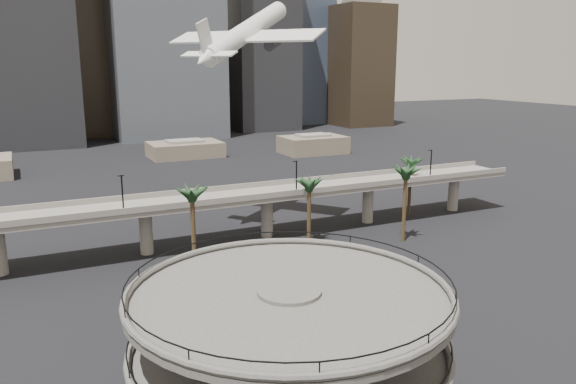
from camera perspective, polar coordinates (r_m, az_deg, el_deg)
name	(u,v)px	position (r m, az deg, el deg)	size (l,w,h in m)	color
parking_ramp	(289,375)	(41.45, 0.13, -18.13)	(22.20, 22.20, 17.35)	#4A4845
overpass	(209,204)	(98.25, -8.06, -1.24)	(130.00, 9.30, 14.70)	slate
palm_trees	(338,179)	(99.25, 5.12, 1.33)	(54.40, 18.40, 14.00)	#43341C
low_buildings	(145,155)	(183.92, -14.32, 3.69)	(135.00, 27.50, 6.80)	brown
skyline	(122,28)	(257.16, -16.52, 15.68)	(269.00, 86.00, 124.83)	#85725C
airborne_jet	(246,33)	(111.49, -4.25, 15.84)	(29.17, 28.09, 15.37)	silver
car_a	(244,384)	(57.94, -4.53, -18.84)	(1.77, 4.39, 1.49)	#A9181C
car_b	(328,306)	(73.92, 4.09, -11.49)	(1.44, 4.14, 1.36)	black
car_c	(432,302)	(77.39, 14.42, -10.74)	(1.85, 4.55, 1.32)	silver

